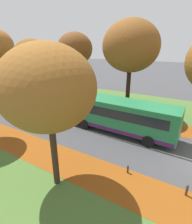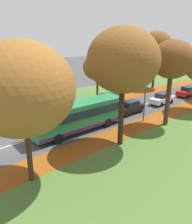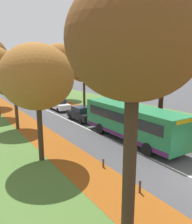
{
  "view_description": "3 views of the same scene",
  "coord_description": "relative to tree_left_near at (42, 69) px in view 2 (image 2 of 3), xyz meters",
  "views": [
    {
      "loc": [
        -12.14,
        1.57,
        7.48
      ],
      "look_at": [
        -0.07,
        8.71,
        2.1
      ],
      "focal_mm": 28.0,
      "sensor_mm": 36.0,
      "label": 1
    },
    {
      "loc": [
        18.19,
        -5.13,
        9.0
      ],
      "look_at": [
        1.8,
        9.18,
        1.71
      ],
      "focal_mm": 35.0,
      "sensor_mm": 36.0,
      "label": 2
    },
    {
      "loc": [
        -10.91,
        -6.0,
        6.35
      ],
      "look_at": [
        0.44,
        11.2,
        1.86
      ],
      "focal_mm": 35.0,
      "sensor_mm": 36.0,
      "label": 3
    }
  ],
  "objects": [
    {
      "name": "leaf_litter_left",
      "position": [
        1.77,
        6.39,
        -5.56
      ],
      "size": [
        2.8,
        60.0,
        0.0
      ],
      "primitive_type": "cube",
      "color": "#8C4714",
      "rests_on": "grass_verge_left"
    },
    {
      "name": "tree_left_mid",
      "position": [
        0.54,
        8.49,
        -0.48
      ],
      "size": [
        4.22,
        4.22,
        7.0
      ],
      "color": "#422D1E",
      "rests_on": "ground"
    },
    {
      "name": "bollard_second",
      "position": [
        2.77,
        -6.55,
        -5.23
      ],
      "size": [
        0.12,
        0.12,
        0.69
      ],
      "primitive_type": "cylinder",
      "color": "#4C3823",
      "rests_on": "ground"
    },
    {
      "name": "car_black_lead",
      "position": [
        7.51,
        7.77,
        -4.76
      ],
      "size": [
        1.79,
        4.2,
        1.62
      ],
      "color": "black",
      "rests_on": "ground"
    },
    {
      "name": "tree_left_near",
      "position": [
        0.0,
        0.0,
        0.0
      ],
      "size": [
        4.67,
        4.67,
        7.69
      ],
      "color": "#382619",
      "rests_on": "ground"
    },
    {
      "name": "tree_left_far",
      "position": [
        -0.04,
        15.49,
        0.95
      ],
      "size": [
        4.38,
        4.38,
        8.54
      ],
      "color": "black",
      "rests_on": "ground"
    },
    {
      "name": "bus",
      "position": [
        7.74,
        -0.35,
        -3.87
      ],
      "size": [
        2.82,
        10.45,
        2.98
      ],
      "color": "#237A47",
      "rests_on": "ground"
    },
    {
      "name": "tree_right_near",
      "position": [
        12.55,
        0.63,
        1.78
      ],
      "size": [
        5.89,
        5.89,
        10.03
      ],
      "color": "black",
      "rests_on": "ground"
    },
    {
      "name": "car_red_third_in_line",
      "position": [
        8.01,
        21.73,
        -4.76
      ],
      "size": [
        1.92,
        4.27,
        1.62
      ],
      "color": "#B21919",
      "rests_on": "ground"
    },
    {
      "name": "tree_right_mid",
      "position": [
        12.63,
        7.88,
        1.41
      ],
      "size": [
        4.35,
        4.35,
        9.01
      ],
      "color": "#422D1E",
      "rests_on": "ground"
    },
    {
      "name": "bollard_third",
      "position": [
        2.85,
        -3.24,
        -5.29
      ],
      "size": [
        0.12,
        0.12,
        0.57
      ],
      "primitive_type": "cylinder",
      "color": "#4C3823",
      "rests_on": "ground"
    },
    {
      "name": "road_centre_line",
      "position": [
        6.37,
        12.39,
        -5.57
      ],
      "size": [
        0.12,
        80.0,
        0.01
      ],
      "primitive_type": "cube",
      "color": "silver",
      "rests_on": "ground"
    },
    {
      "name": "streetlamp_right",
      "position": [
        10.04,
        6.9,
        -1.83
      ],
      "size": [
        1.89,
        0.28,
        6.0
      ],
      "color": "#47474C",
      "rests_on": "ground"
    },
    {
      "name": "car_white_following",
      "position": [
        7.83,
        14.59,
        -4.76
      ],
      "size": [
        1.8,
        4.21,
        1.62
      ],
      "color": "silver",
      "rests_on": "ground"
    },
    {
      "name": "tree_left_distant",
      "position": [
        0.23,
        23.17,
        2.1
      ],
      "size": [
        6.02,
        6.02,
        10.41
      ],
      "color": "#422D1E",
      "rests_on": "ground"
    },
    {
      "name": "ground_plane",
      "position": [
        6.37,
        -7.61,
        -5.57
      ],
      "size": [
        160.0,
        160.0,
        0.0
      ],
      "primitive_type": "plane",
      "color": "#424244"
    },
    {
      "name": "tree_right_nearest",
      "position": [
        12.28,
        -7.78,
        0.63
      ],
      "size": [
        6.33,
        6.33,
        9.06
      ],
      "color": "#382619",
      "rests_on": "ground"
    },
    {
      "name": "grass_verge_left",
      "position": [
        -2.83,
        12.39,
        -5.57
      ],
      "size": [
        12.0,
        90.0,
        0.01
      ],
      "primitive_type": "cube",
      "color": "#476B2D",
      "rests_on": "ground"
    },
    {
      "name": "leaf_litter_right",
      "position": [
        10.97,
        6.39,
        -5.56
      ],
      "size": [
        2.8,
        60.0,
        0.0
      ],
      "primitive_type": "cube",
      "color": "#8C4714",
      "rests_on": "grass_verge_right"
    }
  ]
}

